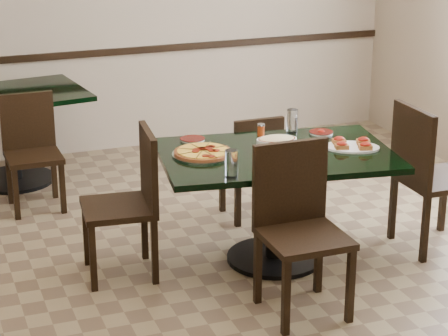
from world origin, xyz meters
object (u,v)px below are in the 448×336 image
object	(u,v)px
bruschetta_platter	(352,145)
pepperoni_pizza	(203,152)
bread_basket	(300,161)
back_table	(10,120)
back_chair_near	(31,145)
chair_near	(298,218)
main_table	(276,179)
chair_right	(426,170)
chair_left	(132,195)
chair_far	(254,163)
lasagna_casserole	(277,143)

from	to	relation	value
bruschetta_platter	pepperoni_pizza	bearing A→B (deg)	-164.83
bread_basket	bruschetta_platter	distance (m)	0.52
back_table	back_chair_near	bearing A→B (deg)	-90.08
pepperoni_pizza	chair_near	bearing A→B (deg)	-65.96
back_chair_near	bruschetta_platter	world-z (taller)	back_chair_near
pepperoni_pizza	main_table	bearing A→B (deg)	-13.58
bruschetta_platter	chair_right	bearing A→B (deg)	18.97
main_table	chair_near	world-z (taller)	chair_near
pepperoni_pizza	bruschetta_platter	world-z (taller)	bruschetta_platter
back_chair_near	pepperoni_pizza	distance (m)	1.71
chair_right	pepperoni_pizza	size ratio (longest dim) A/B	2.55
back_table	bruschetta_platter	distance (m)	2.94
back_table	back_chair_near	xyz separation A→B (m)	(0.08, -0.58, -0.05)
back_table	chair_left	world-z (taller)	chair_left
main_table	chair_far	size ratio (longest dim) A/B	2.00
back_table	chair_far	bearing A→B (deg)	-50.80
back_chair_near	bread_basket	bearing A→B (deg)	-54.72
main_table	bread_basket	xyz separation A→B (m)	(0.01, -0.32, 0.22)
main_table	chair_left	bearing A→B (deg)	179.54
main_table	lasagna_casserole	xyz separation A→B (m)	(0.02, 0.06, 0.23)
chair_far	chair_near	size ratio (longest dim) A/B	0.80
chair_far	back_chair_near	size ratio (longest dim) A/B	0.92
pepperoni_pizza	lasagna_casserole	distance (m)	0.49
main_table	chair_left	size ratio (longest dim) A/B	1.68
chair_right	bruschetta_platter	xyz separation A→B (m)	(-0.52, 0.08, 0.21)
chair_near	chair_right	size ratio (longest dim) A/B	0.99
chair_right	back_chair_near	distance (m)	2.91
chair_far	bruschetta_platter	size ratio (longest dim) A/B	1.86
back_table	main_table	bearing A→B (deg)	-64.29
back_table	lasagna_casserole	world-z (taller)	lasagna_casserole
back_chair_near	bread_basket	world-z (taller)	back_chair_near
lasagna_casserole	bread_basket	size ratio (longest dim) A/B	1.27
chair_far	main_table	bearing A→B (deg)	78.90
chair_near	main_table	bearing A→B (deg)	77.45
chair_left	lasagna_casserole	distance (m)	0.98
back_chair_near	chair_near	bearing A→B (deg)	-61.62
chair_right	pepperoni_pizza	xyz separation A→B (m)	(-1.47, 0.28, 0.20)
chair_left	chair_right	bearing A→B (deg)	86.68
pepperoni_pizza	chair_right	bearing A→B (deg)	-10.73
chair_far	chair_left	bearing A→B (deg)	27.29
chair_near	chair_right	bearing A→B (deg)	20.99
bruschetta_platter	main_table	bearing A→B (deg)	-163.41
chair_far	chair_right	size ratio (longest dim) A/B	0.79
main_table	pepperoni_pizza	bearing A→B (deg)	174.53
main_table	bread_basket	bearing A→B (deg)	-79.20
main_table	back_chair_near	bearing A→B (deg)	138.96
back_table	chair_far	xyz separation A→B (m)	(1.54, -1.43, -0.09)
chair_right	chair_left	size ratio (longest dim) A/B	1.06
lasagna_casserole	chair_left	bearing A→B (deg)	-179.30
pepperoni_pizza	bread_basket	bearing A→B (deg)	-42.02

